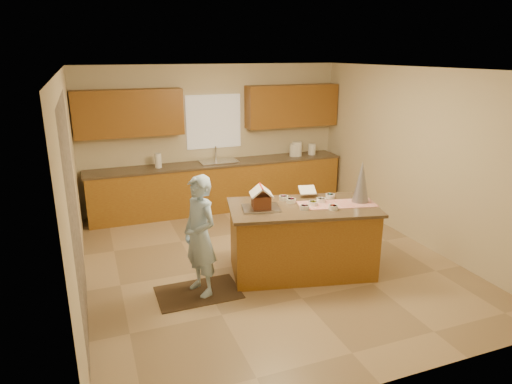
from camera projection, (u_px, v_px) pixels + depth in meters
floor at (267, 261)px, 6.60m from camera, size 5.50×5.50×0.00m
ceiling at (269, 69)px, 5.80m from camera, size 5.50×5.50×0.00m
wall_back at (214, 137)px, 8.66m from camera, size 5.50×5.50×0.00m
wall_front at (394, 249)px, 3.75m from camera, size 5.50×5.50×0.00m
wall_left at (72, 190)px, 5.35m from camera, size 5.50×5.50×0.00m
wall_right at (417, 157)px, 7.05m from camera, size 5.50×5.50×0.00m
stone_accent at (75, 220)px, 4.68m from camera, size 0.00×2.50×2.50m
window_curtain at (214, 122)px, 8.54m from camera, size 1.05×0.03×1.00m
back_counter_base at (219, 187)px, 8.66m from camera, size 4.80×0.60×0.88m
back_counter_top at (219, 163)px, 8.52m from camera, size 4.85×0.63×0.04m
upper_cabinet_left at (129, 113)px, 7.81m from camera, size 1.85×0.35×0.80m
upper_cabinet_right at (292, 106)px, 8.86m from camera, size 1.85×0.35×0.80m
sink at (219, 164)px, 8.53m from camera, size 0.70×0.45×0.12m
faucet at (216, 153)px, 8.64m from camera, size 0.03×0.03×0.28m
island_base at (302, 240)px, 6.16m from camera, size 2.03×1.32×0.91m
island_top at (303, 207)px, 6.02m from camera, size 2.13×1.42×0.04m
table_runner at (337, 204)px, 6.07m from camera, size 1.09×0.59×0.01m
baking_tray at (261, 208)px, 5.88m from camera, size 0.54×0.45×0.03m
cookbook at (307, 190)px, 6.38m from camera, size 0.26×0.22×0.10m
tinsel_tree at (361, 182)px, 6.08m from camera, size 0.27×0.27×0.57m
rug at (198, 292)px, 5.71m from camera, size 1.03×0.67×0.01m
boy at (200, 236)px, 5.50m from camera, size 0.53×0.64×1.51m
canister_a at (294, 150)px, 9.01m from camera, size 0.18×0.18×0.24m
canister_b at (297, 149)px, 9.03m from camera, size 0.20×0.20×0.28m
canister_c at (312, 149)px, 9.15m from camera, size 0.15×0.15×0.22m
paper_towel at (158, 160)px, 8.10m from camera, size 0.12×0.12×0.26m
gingerbread_house at (261, 199)px, 5.84m from camera, size 0.34×0.35×0.29m
candy_bowls at (311, 202)px, 6.08m from camera, size 0.77×0.72×0.06m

